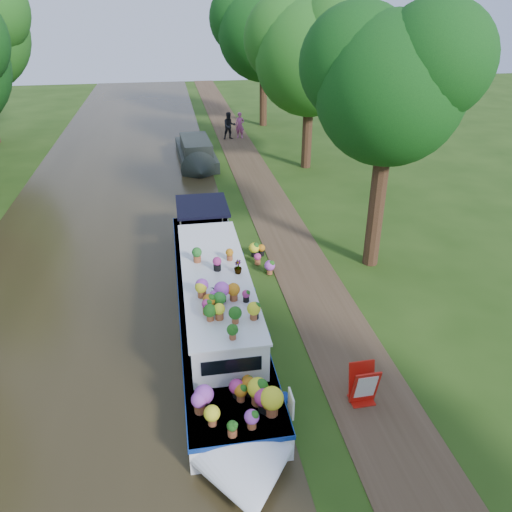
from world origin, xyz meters
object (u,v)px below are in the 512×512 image
(pedestrian_pink, at_px, (240,125))
(pedestrian_dark, at_px, (229,126))
(plant_boat, at_px, (217,304))
(second_boat, at_px, (196,153))
(sandwich_board, at_px, (363,386))

(pedestrian_pink, bearing_deg, pedestrian_dark, -138.21)
(plant_boat, xyz_separation_m, second_boat, (0.50, 17.27, -0.29))
(plant_boat, bearing_deg, pedestrian_dark, 81.97)
(sandwich_board, distance_m, pedestrian_pink, 26.19)
(pedestrian_pink, xyz_separation_m, pedestrian_dark, (-0.77, -0.24, 0.04))
(second_boat, height_order, pedestrian_dark, pedestrian_dark)
(pedestrian_pink, distance_m, pedestrian_dark, 0.81)
(sandwich_board, relative_size, pedestrian_dark, 0.56)
(pedestrian_pink, height_order, pedestrian_dark, pedestrian_dark)
(plant_boat, relative_size, second_boat, 1.87)
(plant_boat, relative_size, pedestrian_pink, 7.66)
(pedestrian_dark, bearing_deg, pedestrian_pink, 10.32)
(plant_boat, height_order, pedestrian_pink, plant_boat)
(pedestrian_pink, bearing_deg, second_boat, -98.91)
(sandwich_board, bearing_deg, pedestrian_pink, 86.94)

